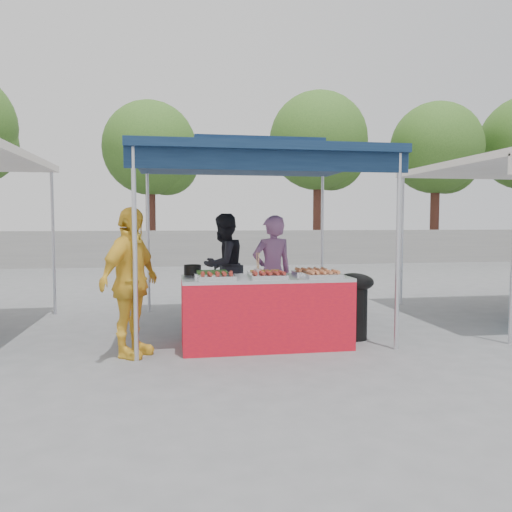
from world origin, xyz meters
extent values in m
plane|color=slate|center=(0.00, 0.00, 0.00)|extent=(80.00, 80.00, 0.00)
cube|color=gray|center=(0.00, 11.00, 0.60)|extent=(40.00, 0.25, 1.20)
cylinder|color=silver|center=(-1.50, -0.50, 1.15)|extent=(0.05, 0.05, 2.30)
cylinder|color=silver|center=(1.50, -0.50, 1.15)|extent=(0.05, 0.05, 2.30)
cylinder|color=silver|center=(-1.50, 2.50, 1.15)|extent=(0.05, 0.05, 2.30)
cylinder|color=silver|center=(1.50, 2.50, 1.15)|extent=(0.05, 0.05, 2.30)
cube|color=#122848|center=(0.00, 1.00, 2.35)|extent=(3.20, 3.20, 0.10)
cube|color=#122848|center=(0.00, 1.00, 2.48)|extent=(1.65, 1.65, 0.18)
cube|color=#122848|center=(0.00, -0.50, 2.20)|extent=(3.20, 0.04, 0.25)
cylinder|color=silver|center=(-3.00, 2.50, 1.15)|extent=(0.05, 0.05, 2.30)
cylinder|color=silver|center=(3.00, 2.50, 1.15)|extent=(0.05, 0.05, 2.30)
cylinder|color=#48251B|center=(-1.90, 13.13, 1.90)|extent=(0.36, 0.36, 3.79)
sphere|color=#3D6822|center=(-1.90, 13.13, 4.22)|extent=(3.47, 3.47, 3.47)
sphere|color=#3D6822|center=(-1.30, 13.33, 3.68)|extent=(2.38, 2.38, 2.38)
cylinder|color=#48251B|center=(4.47, 12.79, 2.06)|extent=(0.36, 0.36, 4.13)
sphere|color=#3D6822|center=(4.47, 12.79, 4.60)|extent=(3.77, 3.77, 3.77)
sphere|color=#3D6822|center=(5.07, 12.99, 4.01)|extent=(2.59, 2.59, 2.59)
cylinder|color=#48251B|center=(9.46, 12.95, 2.01)|extent=(0.36, 0.36, 4.01)
sphere|color=#3D6822|center=(9.46, 12.95, 4.47)|extent=(3.67, 3.67, 3.67)
sphere|color=#3D6822|center=(10.06, 13.15, 3.90)|extent=(2.52, 2.52, 2.52)
cube|color=red|center=(0.00, -0.10, 0.40)|extent=(2.00, 0.80, 0.81)
cube|color=silver|center=(0.00, -0.10, 0.83)|extent=(2.00, 0.80, 0.04)
cube|color=silver|center=(-0.61, -0.34, 0.88)|extent=(0.42, 0.30, 0.05)
cube|color=maroon|center=(-0.61, -0.34, 0.91)|extent=(0.35, 0.25, 0.02)
cube|color=silver|center=(-0.01, -0.34, 0.88)|extent=(0.42, 0.30, 0.05)
cube|color=maroon|center=(-0.01, -0.34, 0.91)|extent=(0.35, 0.25, 0.02)
cube|color=silver|center=(0.64, -0.34, 0.88)|extent=(0.42, 0.30, 0.05)
cube|color=#C36D43|center=(0.64, -0.34, 0.91)|extent=(0.35, 0.25, 0.02)
cube|color=silver|center=(-0.64, -0.03, 0.88)|extent=(0.42, 0.30, 0.05)
cube|color=#316121|center=(-0.64, -0.03, 0.91)|extent=(0.35, 0.25, 0.02)
cube|color=silver|center=(0.02, 0.00, 0.88)|extent=(0.42, 0.30, 0.05)
cube|color=gold|center=(0.02, 0.00, 0.91)|extent=(0.35, 0.25, 0.02)
cube|color=silver|center=(0.58, -0.04, 0.88)|extent=(0.42, 0.30, 0.05)
cube|color=#C36D43|center=(0.58, -0.04, 0.91)|extent=(0.35, 0.25, 0.02)
cylinder|color=black|center=(-0.86, 0.24, 0.91)|extent=(0.21, 0.21, 0.12)
cylinder|color=silver|center=(-0.12, -0.24, 0.90)|extent=(0.09, 0.09, 0.11)
cylinder|color=black|center=(1.18, 0.08, 0.34)|extent=(0.35, 0.35, 0.69)
ellipsoid|color=black|center=(1.18, 0.08, 0.74)|extent=(0.51, 0.51, 0.23)
cube|color=#164AB5|center=(-0.33, 0.69, 0.17)|extent=(0.56, 0.39, 0.34)
cube|color=#164AB5|center=(0.17, 0.59, 0.17)|extent=(0.56, 0.39, 0.34)
cube|color=#164AB5|center=(0.17, 0.59, 0.50)|extent=(0.53, 0.37, 0.32)
imported|color=#996192|center=(0.26, 0.78, 0.80)|extent=(0.65, 0.49, 1.59)
imported|color=black|center=(-0.31, 1.86, 0.82)|extent=(1.01, 0.99, 1.64)
imported|color=yellow|center=(-1.57, -0.30, 0.84)|extent=(0.85, 1.05, 1.67)
camera|label=1|loc=(-1.10, -5.96, 1.52)|focal=35.00mm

